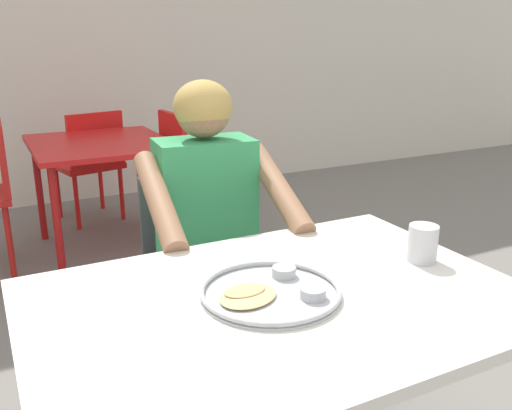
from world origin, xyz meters
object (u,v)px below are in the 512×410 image
chair_foreground (197,261)px  chair_red_far (91,159)px  table_foreground (280,325)px  chair_red_right (190,166)px  thali_tray (270,291)px  diner_foreground (214,222)px  table_background_red (101,155)px  drinking_cup (423,242)px

chair_foreground → chair_red_far: 2.08m
table_foreground → chair_red_right: size_ratio=1.38×
thali_tray → chair_red_far: (0.14, 2.94, -0.27)m
chair_foreground → diner_foreground: size_ratio=0.68×
diner_foreground → chair_red_right: (0.54, 1.69, -0.22)m
chair_foreground → chair_red_right: chair_red_right is taller
chair_red_far → table_background_red: bearing=-94.6°
diner_foreground → table_background_red: bearing=91.3°
table_foreground → drinking_cup: (0.45, 0.01, 0.13)m
thali_tray → diner_foreground: 0.66m
chair_red_far → diner_foreground: bearing=-90.3°
table_foreground → chair_red_right: (0.65, 2.35, -0.17)m
table_foreground → chair_foreground: size_ratio=1.46×
table_background_red → chair_red_far: size_ratio=1.14×
diner_foreground → thali_tray: bearing=-100.9°
table_foreground → chair_red_far: 2.97m
chair_foreground → chair_red_far: size_ratio=0.99×
thali_tray → chair_foreground: chair_foreground is taller
table_foreground → diner_foreground: 0.67m
table_background_red → thali_tray: bearing=-92.1°
thali_tray → table_background_red: 2.32m
chair_foreground → chair_red_far: chair_red_far is taller
chair_red_right → chair_red_far: bearing=131.0°
chair_red_right → table_background_red: bearing=-178.6°
thali_tray → chair_red_right: (0.66, 2.33, -0.26)m
drinking_cup → diner_foreground: diner_foreground is taller
diner_foreground → chair_red_right: diner_foreground is taller
table_foreground → table_background_red: (0.07, 2.34, -0.04)m
table_background_red → chair_red_right: bearing=1.4°
drinking_cup → chair_red_right: size_ratio=0.12×
chair_red_far → chair_red_right: bearing=-49.0°
diner_foreground → drinking_cup: bearing=-62.3°
drinking_cup → table_background_red: drinking_cup is taller
chair_red_far → chair_foreground: bearing=-89.9°
thali_tray → table_foreground: bearing=-50.6°
table_foreground → chair_red_right: bearing=74.6°
thali_tray → diner_foreground: bearing=79.1°
diner_foreground → chair_red_right: size_ratio=1.39×
diner_foreground → chair_foreground: bearing=85.9°
diner_foreground → chair_red_far: bearing=89.7°
thali_tray → drinking_cup: 0.47m
chair_foreground → chair_red_right: 1.56m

